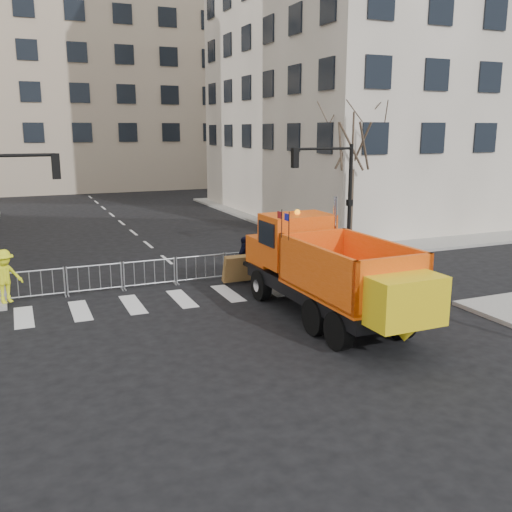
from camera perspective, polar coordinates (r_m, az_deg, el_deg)
name	(u,v)px	position (r m, az deg, el deg)	size (l,w,h in m)	color
ground	(271,345)	(16.60, 1.55, -8.92)	(120.00, 120.00, 0.00)	black
sidewalk_back	(188,275)	(24.19, -6.86, -1.90)	(64.00, 5.00, 0.15)	gray
building_far	(68,72)	(66.61, -18.25, 17.04)	(30.00, 18.00, 24.00)	#C1AB93
traffic_light_right	(350,201)	(28.09, 9.34, 5.48)	(0.18, 0.18, 5.40)	black
crowd_barriers	(176,271)	(23.04, -8.05, -1.45)	(12.60, 0.60, 1.10)	#9EA0A5
street_tree	(352,177)	(29.20, 9.54, 7.81)	(3.00, 3.00, 7.50)	#382B21
plow_truck	(328,269)	(18.42, 7.23, -1.27)	(3.24, 9.93, 3.84)	black
cop_a	(249,258)	(23.31, -0.69, -0.16)	(0.69, 0.45, 1.90)	black
cop_b	(245,261)	(23.27, -1.14, -0.54)	(0.78, 0.61, 1.61)	black
cop_c	(245,259)	(23.25, -1.12, -0.28)	(1.07, 0.45, 1.83)	black
worker	(5,276)	(21.60, -23.82, -1.87)	(1.22, 0.70, 1.89)	#F0F41C
newspaper_box	(345,246)	(27.10, 8.92, 0.95)	(0.45, 0.40, 1.10)	#B8210E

